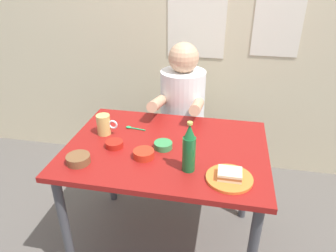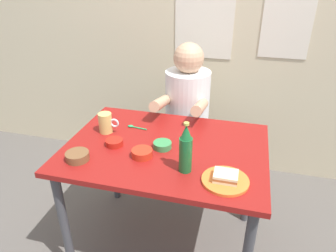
# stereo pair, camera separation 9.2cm
# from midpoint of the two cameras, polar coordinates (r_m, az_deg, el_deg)

# --- Properties ---
(ground_plane) EXTENTS (6.00, 6.00, 0.00)m
(ground_plane) POSITION_cam_midpoint_polar(r_m,az_deg,el_deg) (2.20, -1.54, -20.36)
(ground_plane) COLOR #59544F
(wall_back) EXTENTS (4.40, 0.09, 2.60)m
(wall_back) POSITION_cam_midpoint_polar(r_m,az_deg,el_deg) (2.53, 3.62, 19.97)
(wall_back) COLOR beige
(wall_back) RESTS_ON ground
(dining_table) EXTENTS (1.10, 0.80, 0.74)m
(dining_table) POSITION_cam_midpoint_polar(r_m,az_deg,el_deg) (1.78, -1.80, -6.29)
(dining_table) COLOR maroon
(dining_table) RESTS_ON ground
(stool) EXTENTS (0.34, 0.34, 0.45)m
(stool) POSITION_cam_midpoint_polar(r_m,az_deg,el_deg) (2.46, 1.42, -3.96)
(stool) COLOR #4C4C51
(stool) RESTS_ON ground
(person_seated) EXTENTS (0.33, 0.56, 0.72)m
(person_seated) POSITION_cam_midpoint_polar(r_m,az_deg,el_deg) (2.26, 1.49, 4.93)
(person_seated) COLOR white
(person_seated) RESTS_ON stool
(plate_orange) EXTENTS (0.22, 0.22, 0.01)m
(plate_orange) POSITION_cam_midpoint_polar(r_m,az_deg,el_deg) (1.49, 9.40, -9.46)
(plate_orange) COLOR orange
(plate_orange) RESTS_ON dining_table
(sandwich) EXTENTS (0.11, 0.09, 0.04)m
(sandwich) POSITION_cam_midpoint_polar(r_m,az_deg,el_deg) (1.48, 9.47, -8.69)
(sandwich) COLOR beige
(sandwich) RESTS_ON plate_orange
(beer_mug) EXTENTS (0.13, 0.08, 0.12)m
(beer_mug) POSITION_cam_midpoint_polar(r_m,az_deg,el_deg) (1.87, -12.99, 0.23)
(beer_mug) COLOR #D1BC66
(beer_mug) RESTS_ON dining_table
(beer_bottle) EXTENTS (0.06, 0.06, 0.26)m
(beer_bottle) POSITION_cam_midpoint_polar(r_m,az_deg,el_deg) (1.48, 2.10, -4.26)
(beer_bottle) COLOR #19602D
(beer_bottle) RESTS_ON dining_table
(condiment_bowl_brown) EXTENTS (0.12, 0.12, 0.04)m
(condiment_bowl_brown) POSITION_cam_midpoint_polar(r_m,az_deg,el_deg) (1.65, -17.63, -5.77)
(condiment_bowl_brown) COLOR brown
(condiment_bowl_brown) RESTS_ON dining_table
(dip_bowl_green) EXTENTS (0.10, 0.10, 0.03)m
(dip_bowl_green) POSITION_cam_midpoint_polar(r_m,az_deg,el_deg) (1.70, -2.44, -3.51)
(dip_bowl_green) COLOR #388C4C
(dip_bowl_green) RESTS_ON dining_table
(sauce_bowl_chili) EXTENTS (0.11, 0.11, 0.04)m
(sauce_bowl_chili) POSITION_cam_midpoint_polar(r_m,az_deg,el_deg) (1.63, -6.07, -5.07)
(sauce_bowl_chili) COLOR red
(sauce_bowl_chili) RESTS_ON dining_table
(sambal_bowl_red) EXTENTS (0.10, 0.10, 0.03)m
(sambal_bowl_red) POSITION_cam_midpoint_polar(r_m,az_deg,el_deg) (1.74, -11.27, -3.25)
(sambal_bowl_red) COLOR #B21E14
(sambal_bowl_red) RESTS_ON dining_table
(spoon) EXTENTS (0.13, 0.03, 0.01)m
(spoon) POSITION_cam_midpoint_polar(r_m,az_deg,el_deg) (1.92, -7.96, -0.35)
(spoon) COLOR #26A559
(spoon) RESTS_ON dining_table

